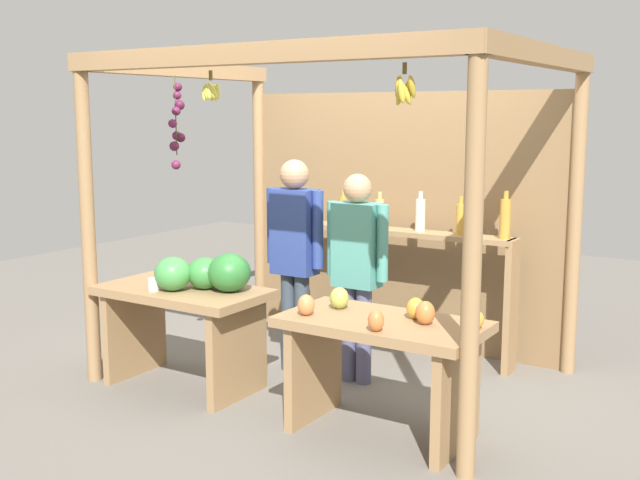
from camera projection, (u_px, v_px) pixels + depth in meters
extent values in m
plane|color=slate|center=(335.00, 376.00, 5.71)|extent=(12.00, 12.00, 0.00)
cylinder|color=#99754C|center=(88.00, 222.00, 5.44)|extent=(0.10, 0.10, 2.30)
cylinder|color=#99754C|center=(472.00, 263.00, 3.94)|extent=(0.10, 0.10, 2.30)
cylinder|color=#99754C|center=(259.00, 197.00, 7.10)|extent=(0.10, 0.10, 2.30)
cylinder|color=#99754C|center=(575.00, 219.00, 5.60)|extent=(0.10, 0.10, 2.30)
cube|color=#99754C|center=(246.00, 54.00, 4.52)|extent=(2.94, 0.12, 0.12)
cube|color=#99754C|center=(181.00, 69.00, 6.10)|extent=(0.12, 2.10, 0.12)
cube|color=#99754C|center=(541.00, 55.00, 4.60)|extent=(0.12, 2.10, 0.12)
cube|color=olive|center=(399.00, 220.00, 6.39)|extent=(2.84, 0.04, 2.07)
cylinder|color=brown|center=(211.00, 75.00, 4.80)|extent=(0.02, 0.02, 0.06)
ellipsoid|color=#D1CC4C|center=(214.00, 93.00, 4.81)|extent=(0.04, 0.08, 0.11)
ellipsoid|color=#D1CC4C|center=(217.00, 92.00, 4.83)|extent=(0.06, 0.06, 0.11)
ellipsoid|color=#D1CC4C|center=(214.00, 93.00, 4.84)|extent=(0.08, 0.04, 0.11)
ellipsoid|color=#D1CC4C|center=(212.00, 92.00, 4.86)|extent=(0.06, 0.05, 0.11)
ellipsoid|color=#D1CC4C|center=(207.00, 90.00, 4.84)|extent=(0.04, 0.07, 0.11)
ellipsoid|color=#D1CC4C|center=(205.00, 93.00, 4.82)|extent=(0.05, 0.06, 0.11)
ellipsoid|color=#D1CC4C|center=(206.00, 92.00, 4.80)|extent=(0.07, 0.06, 0.11)
ellipsoid|color=#D1CC4C|center=(208.00, 92.00, 4.79)|extent=(0.06, 0.04, 0.11)
ellipsoid|color=#D1CC4C|center=(212.00, 91.00, 4.80)|extent=(0.06, 0.06, 0.11)
cylinder|color=brown|center=(405.00, 68.00, 4.06)|extent=(0.02, 0.02, 0.06)
ellipsoid|color=gold|center=(412.00, 87.00, 4.05)|extent=(0.04, 0.08, 0.13)
ellipsoid|color=gold|center=(409.00, 92.00, 4.08)|extent=(0.06, 0.05, 0.13)
ellipsoid|color=gold|center=(407.00, 89.00, 4.10)|extent=(0.08, 0.04, 0.13)
ellipsoid|color=gold|center=(402.00, 94.00, 4.12)|extent=(0.07, 0.07, 0.14)
ellipsoid|color=gold|center=(399.00, 87.00, 4.10)|extent=(0.04, 0.06, 0.13)
ellipsoid|color=gold|center=(399.00, 87.00, 4.07)|extent=(0.06, 0.06, 0.14)
ellipsoid|color=gold|center=(402.00, 91.00, 4.04)|extent=(0.06, 0.04, 0.13)
ellipsoid|color=gold|center=(406.00, 93.00, 4.05)|extent=(0.08, 0.07, 0.14)
cylinder|color=#4C422D|center=(176.00, 115.00, 5.43)|extent=(0.01, 0.01, 0.55)
sphere|color=#47142D|center=(178.00, 87.00, 5.42)|extent=(0.06, 0.06, 0.06)
sphere|color=#511938|center=(177.00, 95.00, 5.43)|extent=(0.06, 0.06, 0.06)
sphere|color=#47142D|center=(180.00, 105.00, 5.42)|extent=(0.07, 0.07, 0.07)
sphere|color=#511938|center=(176.00, 111.00, 5.39)|extent=(0.06, 0.06, 0.06)
sphere|color=#601E42|center=(173.00, 124.00, 5.45)|extent=(0.06, 0.06, 0.06)
sphere|color=#47142D|center=(181.00, 138.00, 5.47)|extent=(0.07, 0.07, 0.07)
sphere|color=#601E42|center=(177.00, 136.00, 5.49)|extent=(0.07, 0.07, 0.07)
sphere|color=#511938|center=(174.00, 146.00, 5.48)|extent=(0.07, 0.07, 0.07)
sphere|color=#601E42|center=(176.00, 165.00, 5.49)|extent=(0.07, 0.07, 0.07)
cube|color=#99754C|center=(182.00, 292.00, 5.39)|extent=(1.19, 0.64, 0.06)
cube|color=#99754C|center=(135.00, 331.00, 5.70)|extent=(0.06, 0.58, 0.65)
cube|color=#99754C|center=(238.00, 352.00, 5.19)|extent=(0.06, 0.58, 0.65)
ellipsoid|color=#429347|center=(173.00, 274.00, 5.28)|extent=(0.35, 0.35, 0.23)
ellipsoid|color=#2D7533|center=(229.00, 273.00, 5.25)|extent=(0.36, 0.36, 0.26)
ellipsoid|color=#38843D|center=(205.00, 273.00, 5.34)|extent=(0.35, 0.35, 0.22)
cylinder|color=white|center=(154.00, 285.00, 5.28)|extent=(0.07, 0.07, 0.09)
cube|color=#99754C|center=(382.00, 324.00, 4.56)|extent=(1.19, 0.64, 0.06)
cube|color=#99754C|center=(314.00, 368.00, 4.87)|extent=(0.06, 0.58, 0.65)
cube|color=#99754C|center=(457.00, 397.00, 4.37)|extent=(0.06, 0.58, 0.65)
ellipsoid|color=#A8B24C|center=(339.00, 298.00, 4.80)|extent=(0.17, 0.17, 0.13)
ellipsoid|color=gold|center=(415.00, 308.00, 4.56)|extent=(0.14, 0.14, 0.13)
ellipsoid|color=#E07F47|center=(306.00, 305.00, 4.64)|extent=(0.11, 0.11, 0.13)
ellipsoid|color=gold|center=(476.00, 319.00, 4.35)|extent=(0.13, 0.13, 0.10)
ellipsoid|color=#CC7038|center=(376.00, 321.00, 4.30)|extent=(0.11, 0.11, 0.12)
ellipsoid|color=#CC7038|center=(425.00, 313.00, 4.43)|extent=(0.15, 0.15, 0.14)
cube|color=#99754C|center=(301.00, 279.00, 6.67)|extent=(0.05, 0.20, 1.00)
cube|color=#99754C|center=(511.00, 307.00, 5.69)|extent=(0.05, 0.20, 1.00)
cube|color=#99754C|center=(399.00, 232.00, 6.10)|extent=(1.84, 0.22, 0.04)
cylinder|color=#338C4C|center=(308.00, 208.00, 6.53)|extent=(0.08, 0.08, 0.23)
cylinder|color=#338C4C|center=(308.00, 191.00, 6.51)|extent=(0.03, 0.03, 0.06)
cylinder|color=gold|center=(343.00, 211.00, 6.35)|extent=(0.06, 0.06, 0.23)
cylinder|color=gold|center=(343.00, 193.00, 6.33)|extent=(0.03, 0.03, 0.06)
cylinder|color=#D8B266|center=(380.00, 214.00, 6.17)|extent=(0.07, 0.07, 0.23)
cylinder|color=#D8B266|center=(380.00, 196.00, 6.15)|extent=(0.03, 0.03, 0.06)
cylinder|color=silver|center=(420.00, 215.00, 5.99)|extent=(0.07, 0.07, 0.25)
cylinder|color=silver|center=(421.00, 195.00, 5.96)|extent=(0.03, 0.03, 0.06)
cylinder|color=gold|center=(460.00, 220.00, 5.81)|extent=(0.07, 0.07, 0.23)
cylinder|color=gold|center=(461.00, 201.00, 5.79)|extent=(0.03, 0.03, 0.06)
cylinder|color=gold|center=(505.00, 219.00, 5.63)|extent=(0.08, 0.08, 0.29)
cylinder|color=gold|center=(506.00, 195.00, 5.60)|extent=(0.03, 0.03, 0.06)
cylinder|color=#3B4753|center=(288.00, 321.00, 5.80)|extent=(0.11, 0.11, 0.74)
cylinder|color=#3B4753|center=(302.00, 323.00, 5.74)|extent=(0.11, 0.11, 0.74)
cube|color=#2D428C|center=(295.00, 232.00, 5.66)|extent=(0.32, 0.19, 0.62)
cylinder|color=#2D428C|center=(272.00, 225.00, 5.76)|extent=(0.08, 0.08, 0.56)
cylinder|color=#2D428C|center=(318.00, 230.00, 5.55)|extent=(0.08, 0.08, 0.56)
sphere|color=tan|center=(294.00, 174.00, 5.60)|extent=(0.21, 0.21, 0.21)
cylinder|color=#545579|center=(349.00, 333.00, 5.56)|extent=(0.11, 0.11, 0.70)
cylinder|color=#545579|center=(364.00, 335.00, 5.50)|extent=(0.11, 0.11, 0.70)
cube|color=teal|center=(357.00, 245.00, 5.43)|extent=(0.32, 0.19, 0.59)
cylinder|color=teal|center=(333.00, 238.00, 5.53)|extent=(0.08, 0.08, 0.53)
cylinder|color=teal|center=(383.00, 243.00, 5.32)|extent=(0.08, 0.08, 0.53)
sphere|color=tan|center=(357.00, 188.00, 5.37)|extent=(0.20, 0.20, 0.20)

